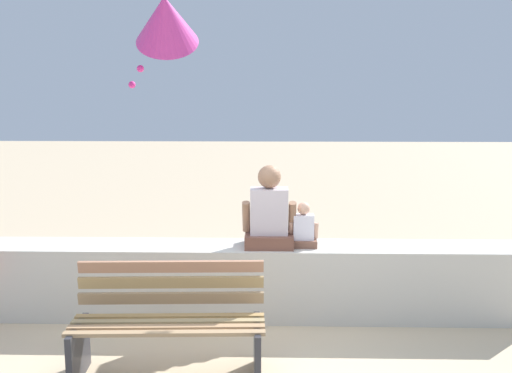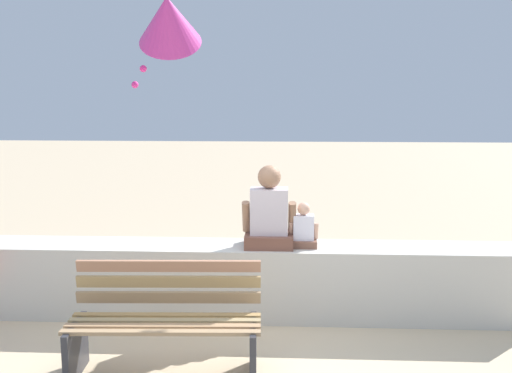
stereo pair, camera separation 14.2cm
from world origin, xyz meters
TOP-DOWN VIEW (x-y plane):
  - ground_plane at (0.00, 0.00)m, footprint 40.00×40.00m
  - seawall_ledge at (0.00, 1.24)m, footprint 6.06×0.56m
  - park_bench at (-0.38, -0.00)m, footprint 1.58×0.67m
  - person_adult at (0.43, 1.22)m, footprint 0.53×0.39m
  - person_child at (0.78, 1.22)m, footprint 0.29×0.22m
  - kite_magenta at (-0.74, 2.31)m, footprint 0.84×0.99m

SIDE VIEW (x-z plane):
  - ground_plane at x=0.00m, z-range 0.00..0.00m
  - seawall_ledge at x=0.00m, z-range 0.00..0.74m
  - park_bench at x=-0.38m, z-range -0.03..0.85m
  - person_child at x=0.78m, z-range 0.69..1.14m
  - person_adult at x=0.43m, z-range 0.65..1.47m
  - kite_magenta at x=-0.74m, z-range 2.45..3.66m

